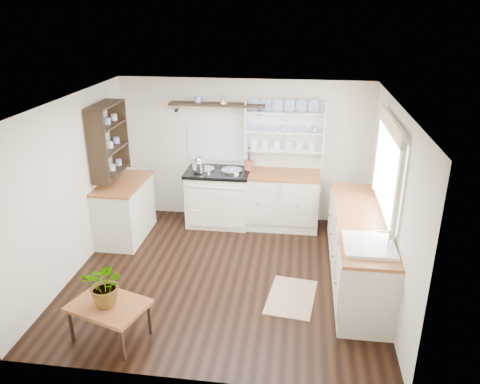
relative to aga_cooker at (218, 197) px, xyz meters
name	(u,v)px	position (x,y,z in m)	size (l,w,h in m)	color
floor	(226,275)	(0.37, -1.57, -0.46)	(4.00, 3.80, 0.01)	black
wall_back	(244,151)	(0.37, 0.33, 0.69)	(4.00, 0.02, 2.30)	beige
wall_right	(390,204)	(2.37, -1.57, 0.69)	(0.02, 3.80, 2.30)	beige
wall_left	(73,187)	(-1.63, -1.57, 0.69)	(0.02, 3.80, 2.30)	beige
ceiling	(223,103)	(0.37, -1.57, 1.84)	(4.00, 3.80, 0.01)	white
window	(388,166)	(2.32, -1.42, 1.10)	(0.08, 1.55, 1.22)	white
aga_cooker	(218,197)	(0.00, 0.00, 0.00)	(1.01, 0.70, 0.94)	white
back_cabinets	(279,199)	(0.97, 0.03, 0.00)	(1.27, 0.63, 0.90)	silver
right_cabinets	(358,249)	(2.07, -1.47, 0.00)	(0.62, 2.43, 0.90)	silver
belfast_sink	(368,255)	(2.07, -2.22, 0.34)	(0.55, 0.60, 0.45)	white
left_cabinets	(125,209)	(-1.33, -0.67, 0.00)	(0.62, 1.13, 0.90)	silver
plate_rack	(285,128)	(1.02, 0.29, 1.09)	(1.20, 0.22, 0.90)	white
high_shelf	(217,105)	(-0.03, 0.21, 1.45)	(1.50, 0.29, 0.16)	black
left_shelving	(108,139)	(-1.47, -0.67, 1.09)	(0.28, 0.80, 1.05)	black
kettle	(199,164)	(-0.28, -0.12, 0.59)	(0.19, 0.19, 0.23)	silver
utensil_crock	(248,165)	(0.47, 0.11, 0.53)	(0.13, 0.13, 0.15)	brown
center_table	(109,308)	(-0.64, -2.97, -0.08)	(0.92, 0.77, 0.42)	brown
potted_plant	(106,284)	(-0.64, -2.97, 0.21)	(0.44, 0.38, 0.49)	#3F7233
floor_rug	(291,297)	(1.26, -1.98, -0.45)	(0.55, 0.85, 0.02)	brown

